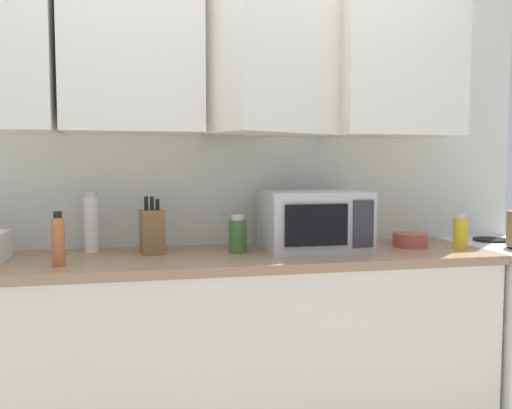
% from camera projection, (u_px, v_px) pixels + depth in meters
% --- Properties ---
extents(wall_back_with_cabinets, '(3.49, 0.58, 2.60)m').
position_uv_depth(wall_back_with_cabinets, '(203.00, 108.00, 2.57)').
color(wall_back_with_cabinets, silver).
rests_on(wall_back_with_cabinets, ground_plane).
extents(counter_run, '(2.62, 0.63, 0.90)m').
position_uv_depth(counter_run, '(210.00, 351.00, 2.43)').
color(counter_run, white).
rests_on(counter_run, ground_plane).
extents(microwave, '(0.48, 0.37, 0.28)m').
position_uv_depth(microwave, '(314.00, 221.00, 2.52)').
color(microwave, '#B7B7BC').
rests_on(microwave, counter_run).
extents(knife_block, '(0.12, 0.13, 0.26)m').
position_uv_depth(knife_block, '(152.00, 231.00, 2.42)').
color(knife_block, brown).
rests_on(knife_block, counter_run).
extents(bottle_yellow_mustard, '(0.07, 0.07, 0.17)m').
position_uv_depth(bottle_yellow_mustard, '(460.00, 233.00, 2.56)').
color(bottle_yellow_mustard, gold).
rests_on(bottle_yellow_mustard, counter_run).
extents(bottle_white_jar, '(0.07, 0.07, 0.28)m').
position_uv_depth(bottle_white_jar, '(91.00, 223.00, 2.45)').
color(bottle_white_jar, white).
rests_on(bottle_white_jar, counter_run).
extents(bottle_spice_jar, '(0.05, 0.05, 0.22)m').
position_uv_depth(bottle_spice_jar, '(58.00, 241.00, 2.11)').
color(bottle_spice_jar, '#BC6638').
rests_on(bottle_spice_jar, counter_run).
extents(bottle_green_oil, '(0.08, 0.08, 0.18)m').
position_uv_depth(bottle_green_oil, '(238.00, 235.00, 2.44)').
color(bottle_green_oil, '#386B2D').
rests_on(bottle_green_oil, counter_run).
extents(bowl_ceramic_small, '(0.17, 0.17, 0.07)m').
position_uv_depth(bowl_ceramic_small, '(410.00, 240.00, 2.63)').
color(bowl_ceramic_small, '#B24C3D').
rests_on(bowl_ceramic_small, counter_run).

